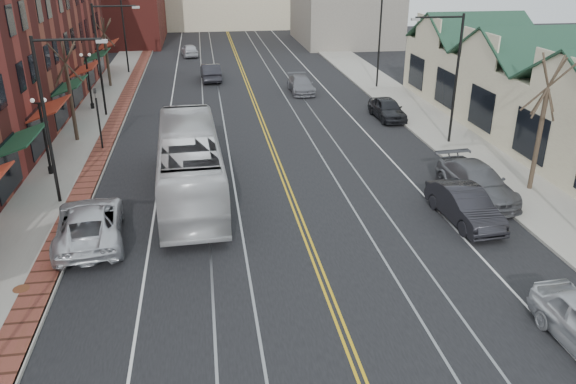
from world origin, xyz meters
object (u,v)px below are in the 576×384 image
object	(u,v)px
transit_bus	(190,163)
parked_car_d	(387,109)
parked_suv	(90,223)
parked_car_b	(465,205)
parked_car_c	(477,182)

from	to	relation	value
transit_bus	parked_car_d	distance (m)	18.75
parked_suv	parked_car_b	distance (m)	16.81
parked_car_d	transit_bus	bearing A→B (deg)	-141.88
parked_suv	parked_car_b	bearing A→B (deg)	171.28
parked_suv	parked_car_d	xyz separation A→B (m)	(18.60, 16.39, -0.04)
transit_bus	parked_car_b	world-z (taller)	transit_bus
parked_car_d	parked_car_b	bearing A→B (deg)	-98.13
transit_bus	parked_car_c	distance (m)	14.54
parked_car_c	parked_suv	bearing A→B (deg)	-178.21
transit_bus	parked_car_b	xyz separation A→B (m)	(12.50, -4.95, -0.94)
parked_car_b	parked_car_c	distance (m)	3.08
parked_car_b	parked_car_c	bearing A→B (deg)	49.95
parked_suv	parked_car_c	size ratio (longest dim) A/B	1.03
parked_car_b	parked_car_d	size ratio (longest dim) A/B	1.07
parked_car_b	parked_car_d	xyz separation A→B (m)	(1.80, 17.04, -0.03)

